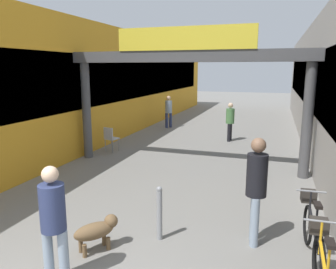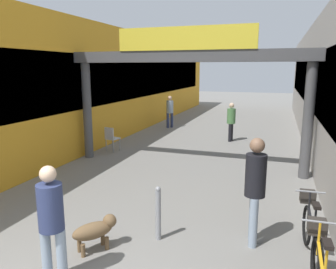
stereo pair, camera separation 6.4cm
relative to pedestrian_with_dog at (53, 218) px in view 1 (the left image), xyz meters
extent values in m
cube|color=gold|center=(-4.87, 9.96, 1.31)|extent=(3.00, 26.00, 4.54)
cube|color=black|center=(-3.39, 9.96, 1.54)|extent=(0.04, 23.40, 1.82)
cube|color=black|center=(3.85, 9.96, 1.54)|extent=(0.04, 23.40, 1.82)
cylinder|color=#4C4C4F|center=(-3.12, 5.89, 0.59)|extent=(0.28, 0.28, 3.10)
cylinder|color=#4C4C4F|center=(3.58, 5.89, 0.59)|extent=(0.28, 0.28, 3.10)
cube|color=#4C4C4F|center=(0.23, 5.89, 2.31)|extent=(7.40, 0.44, 0.32)
cube|color=yellow|center=(0.23, 5.69, 2.79)|extent=(3.96, 0.10, 0.64)
cylinder|color=#8C9EB2|center=(-0.12, -0.01, -0.57)|extent=(0.15, 0.15, 0.78)
cylinder|color=#8C9EB2|center=(0.12, 0.01, -0.57)|extent=(0.15, 0.15, 0.78)
cylinder|color=navy|center=(0.00, 0.00, 0.15)|extent=(0.36, 0.36, 0.65)
sphere|color=beige|center=(0.00, 0.00, 0.61)|extent=(0.24, 0.24, 0.22)
cylinder|color=#8C9EB2|center=(2.51, 2.05, -0.53)|extent=(0.15, 0.15, 0.86)
cylinder|color=#8C9EB2|center=(2.54, 1.81, -0.53)|extent=(0.15, 0.15, 0.86)
cylinder|color=black|center=(2.53, 1.93, 0.25)|extent=(0.37, 0.37, 0.71)
sphere|color=#8C664C|center=(2.53, 1.93, 0.75)|extent=(0.26, 0.26, 0.24)
cylinder|color=black|center=(1.03, 9.78, -0.59)|extent=(0.15, 0.15, 0.73)
cylinder|color=black|center=(1.05, 10.02, -0.59)|extent=(0.15, 0.15, 0.73)
cylinder|color=#4C7F47|center=(1.04, 9.90, 0.07)|extent=(0.36, 0.36, 0.60)
sphere|color=beige|center=(1.04, 9.90, 0.51)|extent=(0.22, 0.22, 0.21)
cylinder|color=navy|center=(-2.23, 12.16, -0.59)|extent=(0.20, 0.20, 0.74)
cylinder|color=navy|center=(-2.38, 11.97, -0.59)|extent=(0.20, 0.20, 0.74)
cylinder|color=#8C9EB2|center=(-2.31, 12.07, 0.09)|extent=(0.48, 0.48, 0.61)
sphere|color=tan|center=(-2.31, 12.07, 0.53)|extent=(0.29, 0.29, 0.21)
ellipsoid|color=brown|center=(0.08, 0.86, -0.61)|extent=(0.64, 0.71, 0.27)
sphere|color=brown|center=(0.27, 1.09, -0.52)|extent=(0.32, 0.32, 0.23)
sphere|color=white|center=(0.21, 1.01, -0.63)|extent=(0.23, 0.23, 0.16)
cylinder|color=brown|center=(0.14, 1.07, -0.85)|extent=(0.10, 0.10, 0.21)
cylinder|color=brown|center=(0.28, 0.96, -0.85)|extent=(0.10, 0.10, 0.21)
cylinder|color=brown|center=(-0.11, 0.75, -0.85)|extent=(0.10, 0.10, 0.21)
cylinder|color=brown|center=(0.03, 0.64, -0.85)|extent=(0.10, 0.10, 0.21)
torus|color=black|center=(3.42, 1.08, -0.62)|extent=(0.07, 0.67, 0.67)
cylinder|color=gold|center=(3.44, 0.45, -0.22)|extent=(0.03, 0.03, 0.42)
cube|color=black|center=(3.44, 0.45, 0.00)|extent=(0.11, 0.22, 0.05)
cylinder|color=gold|center=(3.42, 1.02, -0.24)|extent=(0.03, 0.03, 0.46)
cylinder|color=gray|center=(3.42, 1.02, 0.00)|extent=(0.46, 0.04, 0.03)
cube|color=#332D28|center=(3.41, 1.22, -0.16)|extent=(0.25, 0.21, 0.20)
torus|color=black|center=(3.38, 2.20, -0.62)|extent=(0.09, 0.67, 0.67)
torus|color=black|center=(3.45, 1.18, -0.62)|extent=(0.09, 0.67, 0.67)
cube|color=black|center=(3.42, 1.69, -0.44)|extent=(0.10, 0.94, 0.34)
cylinder|color=black|center=(3.43, 1.57, -0.22)|extent=(0.03, 0.03, 0.42)
cube|color=black|center=(3.43, 1.57, 0.00)|extent=(0.11, 0.23, 0.05)
cylinder|color=black|center=(3.39, 2.14, -0.24)|extent=(0.03, 0.03, 0.46)
cylinder|color=gray|center=(3.39, 2.14, 0.00)|extent=(0.46, 0.06, 0.03)
cube|color=#332D28|center=(3.38, 2.34, -0.16)|extent=(0.25, 0.22, 0.20)
cylinder|color=gray|center=(0.96, 1.54, -0.52)|extent=(0.10, 0.10, 0.89)
sphere|color=gray|center=(0.96, 1.54, -0.04)|extent=(0.10, 0.10, 0.10)
cylinder|color=gray|center=(-2.86, 7.05, -0.73)|extent=(0.04, 0.04, 0.45)
cylinder|color=gray|center=(-2.53, 6.97, -0.73)|extent=(0.04, 0.04, 0.45)
cylinder|color=gray|center=(-2.94, 6.72, -0.73)|extent=(0.04, 0.04, 0.45)
cylinder|color=gray|center=(-2.61, 6.64, -0.73)|extent=(0.04, 0.04, 0.45)
cube|color=silver|center=(-2.73, 6.84, -0.49)|extent=(0.49, 0.49, 0.04)
cube|color=silver|center=(-2.78, 6.67, -0.27)|extent=(0.40, 0.14, 0.40)
camera|label=1|loc=(2.74, -3.39, 1.96)|focal=35.00mm
camera|label=2|loc=(2.80, -3.37, 1.96)|focal=35.00mm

